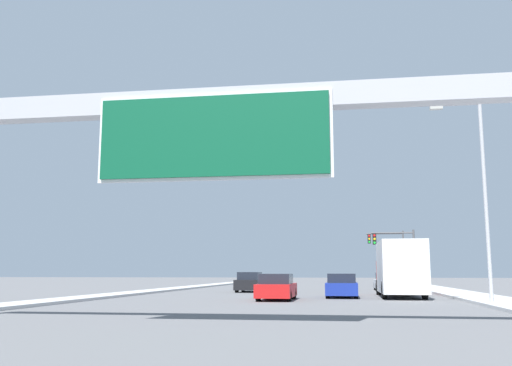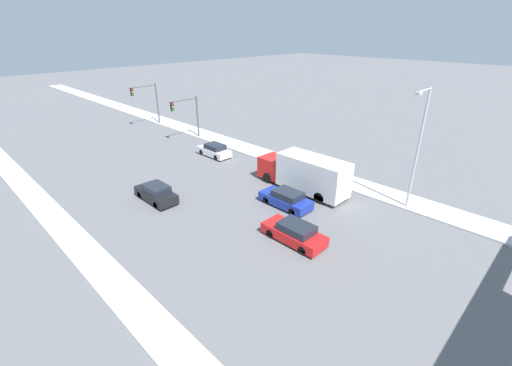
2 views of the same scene
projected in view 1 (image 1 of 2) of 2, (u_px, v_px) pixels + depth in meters
The scene contains 11 objects.
sidewalk_right at pixel (424, 287), 55.43m from camera, with size 3.00×120.00×0.15m.
median_strip_left at pixel (204, 286), 58.78m from camera, with size 2.00×120.00×0.15m.
sign_gantry at pixel (215, 130), 16.92m from camera, with size 20.35×0.73×6.96m.
car_near_right at pixel (250, 283), 43.55m from camera, with size 1.79×4.29×1.50m.
car_far_center at pixel (386, 282), 47.03m from camera, with size 1.80×4.26×1.44m.
car_mid_right at pixel (342, 286), 34.21m from camera, with size 1.85×4.49×1.42m.
car_mid_left at pixel (277, 288), 31.14m from camera, with size 1.85×4.57×1.42m.
truck_box_primary at pixel (400, 269), 34.63m from camera, with size 2.49×8.89×3.32m.
traffic_light_near_intersection at pixel (399, 248), 54.40m from camera, with size 4.09×0.32×5.51m.
traffic_light_mid_block at pixel (391, 249), 64.22m from camera, with size 4.19×0.32×6.09m.
street_lamp_right at pixel (479, 184), 26.98m from camera, with size 2.43×0.28×9.73m.
Camera 1 is at (3.75, 1.82, 1.54)m, focal length 40.00 mm.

